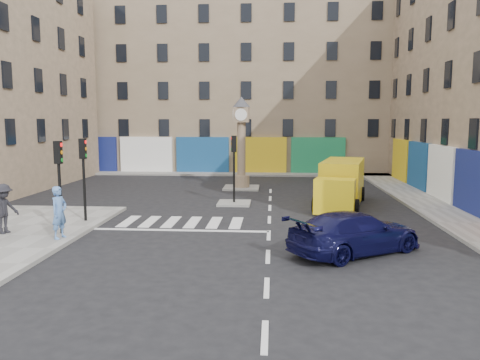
# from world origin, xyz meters

# --- Properties ---
(ground) EXTENTS (120.00, 120.00, 0.00)m
(ground) POSITION_xyz_m (0.00, 0.00, 0.00)
(ground) COLOR black
(ground) RESTS_ON ground
(sidewalk_right) EXTENTS (2.60, 30.00, 0.15)m
(sidewalk_right) POSITION_xyz_m (8.70, 10.00, 0.07)
(sidewalk_right) COLOR gray
(sidewalk_right) RESTS_ON ground
(sidewalk_far) EXTENTS (32.00, 2.40, 0.15)m
(sidewalk_far) POSITION_xyz_m (-4.00, 22.20, 0.07)
(sidewalk_far) COLOR gray
(sidewalk_far) RESTS_ON ground
(island_near) EXTENTS (1.80, 1.80, 0.12)m
(island_near) POSITION_xyz_m (-2.00, 8.00, 0.06)
(island_near) COLOR gray
(island_near) RESTS_ON ground
(island_far) EXTENTS (2.40, 2.40, 0.12)m
(island_far) POSITION_xyz_m (-2.00, 14.00, 0.06)
(island_far) COLOR gray
(island_far) RESTS_ON ground
(building_far) EXTENTS (32.00, 10.00, 17.00)m
(building_far) POSITION_xyz_m (-4.00, 28.00, 8.50)
(building_far) COLOR #8C775D
(building_far) RESTS_ON ground
(traffic_light_left_near) EXTENTS (0.28, 0.22, 3.70)m
(traffic_light_left_near) POSITION_xyz_m (-8.30, 0.20, 2.62)
(traffic_light_left_near) COLOR black
(traffic_light_left_near) RESTS_ON sidewalk_left
(traffic_light_left_far) EXTENTS (0.28, 0.22, 3.70)m
(traffic_light_left_far) POSITION_xyz_m (-8.30, 2.60, 2.62)
(traffic_light_left_far) COLOR black
(traffic_light_left_far) RESTS_ON sidewalk_left
(traffic_light_island) EXTENTS (0.28, 0.22, 3.70)m
(traffic_light_island) POSITION_xyz_m (-2.00, 8.00, 2.59)
(traffic_light_island) COLOR black
(traffic_light_island) RESTS_ON island_near
(clock_pillar) EXTENTS (1.20, 1.20, 6.10)m
(clock_pillar) POSITION_xyz_m (-2.00, 14.00, 3.55)
(clock_pillar) COLOR #9F8368
(clock_pillar) RESTS_ON island_far
(navy_sedan) EXTENTS (5.40, 4.59, 1.48)m
(navy_sedan) POSITION_xyz_m (3.05, -1.34, 0.74)
(navy_sedan) COLOR black
(navy_sedan) RESTS_ON ground
(yellow_van) EXTENTS (3.57, 6.97, 2.43)m
(yellow_van) POSITION_xyz_m (3.90, 8.11, 1.21)
(yellow_van) COLOR yellow
(yellow_van) RESTS_ON ground
(pedestrian_blue) EXTENTS (0.66, 0.84, 2.02)m
(pedestrian_blue) POSITION_xyz_m (-8.00, -0.58, 1.16)
(pedestrian_blue) COLOR #5480C1
(pedestrian_blue) RESTS_ON sidewalk_left
(pedestrian_dark) EXTENTS (1.14, 1.47, 2.00)m
(pedestrian_dark) POSITION_xyz_m (-10.57, 0.02, 1.15)
(pedestrian_dark) COLOR black
(pedestrian_dark) RESTS_ON sidewalk_left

